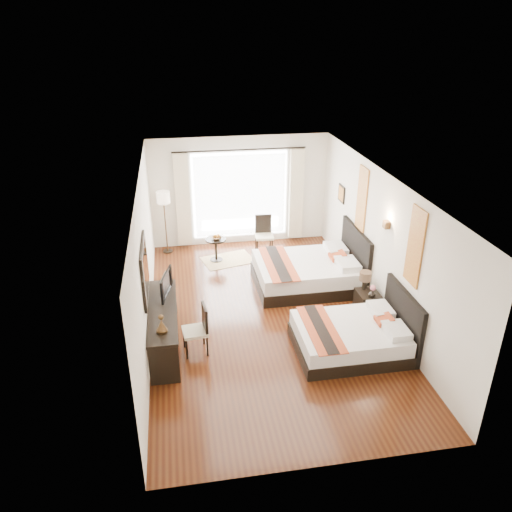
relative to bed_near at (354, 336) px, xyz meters
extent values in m
cube|color=#351509|center=(-1.33, 1.34, -0.29)|extent=(4.50, 7.50, 0.01)
cube|color=white|center=(-1.33, 1.34, 2.50)|extent=(4.50, 7.50, 0.02)
cube|color=silver|center=(0.92, 1.34, 1.11)|extent=(0.01, 7.50, 2.80)
cube|color=silver|center=(-3.57, 1.34, 1.11)|extent=(0.01, 7.50, 2.80)
cube|color=silver|center=(-1.33, 5.09, 1.11)|extent=(4.50, 0.01, 2.80)
cube|color=silver|center=(-1.33, -2.40, 1.11)|extent=(4.50, 0.01, 2.80)
cube|color=white|center=(-1.33, 5.07, 1.01)|extent=(2.40, 0.02, 2.20)
cube|color=white|center=(-1.33, 5.01, 1.01)|extent=(2.30, 0.02, 2.10)
cube|color=beige|center=(-2.78, 4.97, 0.99)|extent=(0.35, 0.14, 2.35)
cube|color=beige|center=(0.12, 4.97, 0.99)|extent=(0.35, 0.14, 2.35)
cube|color=maroon|center=(0.90, 0.00, 1.66)|extent=(0.03, 0.50, 1.35)
cube|color=maroon|center=(0.90, 2.47, 1.66)|extent=(0.03, 0.50, 1.35)
cube|color=#473019|center=(0.86, 1.09, 1.63)|extent=(0.10, 0.14, 0.14)
cube|color=black|center=(-3.55, 0.70, 1.26)|extent=(0.04, 1.25, 0.95)
cube|color=white|center=(-3.52, 0.70, 1.26)|extent=(0.01, 1.12, 0.82)
cube|color=black|center=(-0.10, 0.00, -0.17)|extent=(1.87, 1.46, 0.23)
cube|color=silver|center=(-0.10, 0.00, 0.08)|extent=(1.81, 1.42, 0.27)
cube|color=black|center=(0.87, 0.00, 0.26)|extent=(0.08, 1.46, 1.10)
cube|color=#A3441A|center=(-0.63, 0.00, 0.22)|extent=(0.50, 1.52, 0.02)
cube|color=black|center=(-0.25, 2.47, -0.15)|extent=(2.17, 1.69, 0.26)
cube|color=silver|center=(-0.25, 2.47, 0.14)|extent=(2.11, 1.65, 0.32)
cube|color=black|center=(0.87, 2.47, 0.35)|extent=(0.08, 1.69, 1.27)
cube|color=#A3441A|center=(-0.86, 2.47, 0.30)|extent=(0.58, 1.75, 0.02)
cube|color=black|center=(0.66, 1.09, -0.04)|extent=(0.41, 0.51, 0.49)
cylinder|color=black|center=(0.63, 1.24, 0.31)|extent=(0.10, 0.10, 0.20)
cylinder|color=#3C2B1C|center=(0.63, 1.24, 0.50)|extent=(0.24, 0.24, 0.18)
imported|color=black|center=(0.67, 0.92, 0.28)|extent=(0.17, 0.17, 0.14)
cube|color=black|center=(-3.32, 0.70, 0.09)|extent=(0.50, 2.20, 0.76)
imported|color=black|center=(-3.30, 1.23, 0.69)|extent=(0.27, 0.76, 0.44)
cube|color=beige|center=(-2.78, 0.41, 0.13)|extent=(0.46, 0.46, 0.06)
cube|color=black|center=(-2.59, 0.43, 0.39)|extent=(0.09, 0.40, 0.47)
cylinder|color=black|center=(-3.24, 4.76, -0.27)|extent=(0.24, 0.24, 0.03)
cylinder|color=#473019|center=(-3.24, 4.76, 0.41)|extent=(0.03, 0.03, 1.35)
cylinder|color=beige|center=(-3.24, 4.76, 1.17)|extent=(0.32, 0.32, 0.28)
cylinder|color=black|center=(-2.07, 4.06, 0.00)|extent=(0.50, 0.50, 0.57)
imported|color=#4E371C|center=(-2.04, 4.02, 0.32)|extent=(0.28, 0.28, 0.06)
cube|color=beige|center=(-0.83, 4.33, 0.15)|extent=(0.46, 0.46, 0.06)
cube|color=black|center=(-0.82, 4.52, 0.42)|extent=(0.41, 0.07, 0.49)
cube|color=tan|center=(-1.79, 4.02, -0.28)|extent=(1.36, 1.09, 0.01)
camera|label=1|loc=(-2.94, -6.96, 5.06)|focal=35.00mm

